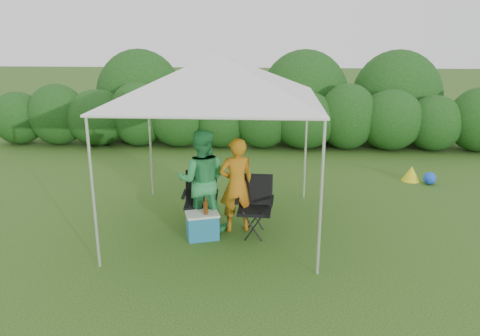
# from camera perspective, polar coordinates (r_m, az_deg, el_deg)

# --- Properties ---
(ground) EXTENTS (70.00, 70.00, 0.00)m
(ground) POSITION_cam_1_polar(r_m,az_deg,el_deg) (7.45, -3.00, -8.59)
(ground) COLOR #385E1D
(hedge) EXTENTS (14.31, 1.53, 1.80)m
(hedge) POSITION_cam_1_polar(r_m,az_deg,el_deg) (12.94, 0.29, 6.10)
(hedge) COLOR #1E4C17
(hedge) RESTS_ON ground
(canopy) EXTENTS (3.10, 3.10, 2.83)m
(canopy) POSITION_cam_1_polar(r_m,az_deg,el_deg) (7.28, -2.81, 11.00)
(canopy) COLOR silver
(canopy) RESTS_ON ground
(chair_right) EXTENTS (0.61, 0.55, 0.95)m
(chair_right) POSITION_cam_1_polar(r_m,az_deg,el_deg) (7.45, 1.85, -4.10)
(chair_right) COLOR black
(chair_right) RESTS_ON ground
(chair_left) EXTENTS (0.60, 0.55, 0.92)m
(chair_left) POSITION_cam_1_polar(r_m,az_deg,el_deg) (7.77, -4.80, -3.41)
(chair_left) COLOR black
(chair_left) RESTS_ON ground
(man) EXTENTS (0.64, 0.50, 1.55)m
(man) POSITION_cam_1_polar(r_m,az_deg,el_deg) (7.47, -0.42, -2.10)
(man) COLOR #C16F15
(man) RESTS_ON ground
(woman) EXTENTS (0.83, 0.66, 1.67)m
(woman) POSITION_cam_1_polar(r_m,az_deg,el_deg) (7.53, -4.67, -1.50)
(woman) COLOR #329B55
(woman) RESTS_ON ground
(cooler) EXTENTS (0.58, 0.50, 0.42)m
(cooler) POSITION_cam_1_polar(r_m,az_deg,el_deg) (7.41, -4.59, -6.99)
(cooler) COLOR teal
(cooler) RESTS_ON ground
(bottle) EXTENTS (0.07, 0.07, 0.27)m
(bottle) POSITION_cam_1_polar(r_m,az_deg,el_deg) (7.23, -4.23, -4.65)
(bottle) COLOR #592D0C
(bottle) RESTS_ON cooler
(lawn_toy) EXTENTS (0.66, 0.55, 0.33)m
(lawn_toy) POSITION_cam_1_polar(r_m,az_deg,el_deg) (10.78, 20.66, -0.78)
(lawn_toy) COLOR yellow
(lawn_toy) RESTS_ON ground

